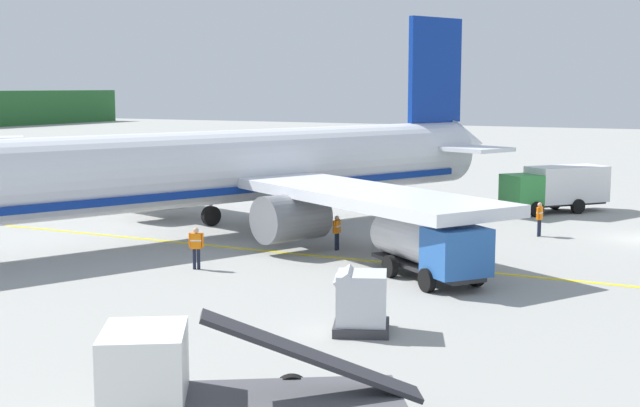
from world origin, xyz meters
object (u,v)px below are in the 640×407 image
(cargo_container_near, at_px, (410,230))
(crew_supervisor, at_px, (337,230))
(service_truck_pushback, at_px, (201,383))
(cargo_container_mid, at_px, (361,302))
(crew_loader_right, at_px, (540,216))
(crew_loader_left, at_px, (409,208))
(service_truck_catering, at_px, (556,187))
(crew_marshaller, at_px, (196,245))
(airliner_foreground, at_px, (222,169))
(service_truck_fuel, at_px, (428,246))

(cargo_container_near, relative_size, crew_supervisor, 1.31)
(cargo_container_near, bearing_deg, service_truck_pushback, -170.77)
(cargo_container_mid, bearing_deg, crew_loader_right, -2.82)
(cargo_container_mid, xyz_separation_m, crew_loader_left, (20.54, 6.25, -0.01))
(service_truck_catering, relative_size, cargo_container_near, 3.07)
(service_truck_catering, height_order, crew_marshaller, service_truck_catering)
(cargo_container_near, bearing_deg, crew_marshaller, 140.55)
(service_truck_catering, bearing_deg, cargo_container_mid, -179.81)
(service_truck_catering, bearing_deg, crew_loader_left, 145.26)
(service_truck_catering, relative_size, crew_marshaller, 3.68)
(service_truck_pushback, height_order, cargo_container_near, service_truck_pushback)
(airliner_foreground, distance_m, crew_marshaller, 9.28)
(service_truck_catering, bearing_deg, service_truck_fuel, 178.55)
(service_truck_fuel, height_order, service_truck_catering, service_truck_catering)
(airliner_foreground, height_order, service_truck_catering, airliner_foreground)
(service_truck_pushback, relative_size, crew_marshaller, 3.83)
(service_truck_catering, bearing_deg, service_truck_pushback, -179.65)
(service_truck_pushback, relative_size, crew_loader_left, 4.22)
(cargo_container_near, xyz_separation_m, cargo_container_mid, (-13.50, -3.51, -0.05))
(service_truck_fuel, relative_size, service_truck_pushback, 0.88)
(cargo_container_near, distance_m, crew_supervisor, 3.43)
(airliner_foreground, distance_m, service_truck_catering, 21.13)
(cargo_container_near, distance_m, cargo_container_mid, 13.95)
(airliner_foreground, bearing_deg, cargo_container_mid, -134.19)
(crew_marshaller, bearing_deg, crew_loader_right, -36.98)
(airliner_foreground, xyz_separation_m, crew_supervisor, (-1.46, -7.34, -2.43))
(crew_marshaller, bearing_deg, airliner_foreground, 26.09)
(cargo_container_mid, relative_size, crew_marshaller, 1.27)
(cargo_container_near, bearing_deg, crew_supervisor, 113.15)
(airliner_foreground, xyz_separation_m, crew_loader_left, (6.93, -7.75, -2.44))
(crew_marshaller, bearing_deg, service_truck_catering, -22.64)
(service_truck_fuel, relative_size, crew_loader_left, 3.72)
(service_truck_pushback, xyz_separation_m, crew_supervisor, (21.09, 6.80, -0.20))
(service_truck_fuel, height_order, service_truck_pushback, service_truck_pushback)
(crew_marshaller, xyz_separation_m, crew_supervisor, (6.60, -3.39, -0.09))
(cargo_container_mid, bearing_deg, crew_supervisor, 28.75)
(service_truck_catering, height_order, crew_loader_right, service_truck_catering)
(crew_supervisor, bearing_deg, service_truck_pushback, -162.13)
(service_truck_fuel, bearing_deg, service_truck_catering, -1.45)
(cargo_container_mid, bearing_deg, crew_marshaller, 61.13)
(airliner_foreground, xyz_separation_m, crew_loader_right, (6.61, -15.00, -2.35))
(service_truck_fuel, xyz_separation_m, service_truck_pushback, (-16.91, -0.78, -0.23))
(cargo_container_near, bearing_deg, service_truck_catering, -12.09)
(crew_supervisor, bearing_deg, crew_loader_right, -43.51)
(service_truck_fuel, relative_size, cargo_container_mid, 2.67)
(crew_loader_right, bearing_deg, service_truck_catering, 6.79)
(crew_marshaller, relative_size, crew_supervisor, 1.09)
(crew_loader_left, height_order, crew_supervisor, crew_supervisor)
(service_truck_pushback, bearing_deg, cargo_container_near, 9.23)
(service_truck_pushback, distance_m, cargo_container_mid, 8.95)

